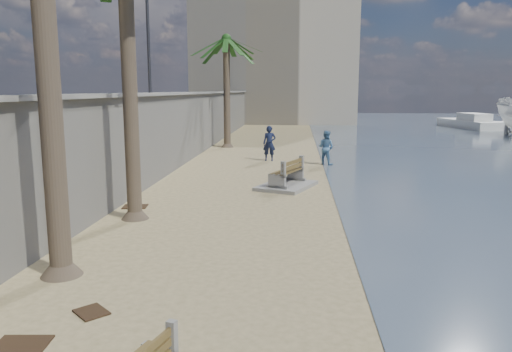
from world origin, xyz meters
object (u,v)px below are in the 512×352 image
object	(u,v)px
bench_far	(287,176)
person_b	(326,146)
yacht_far	(468,125)
person_a	(269,141)
palm_back	(226,40)
sailboat_west	(511,124)

from	to	relation	value
bench_far	person_b	xyz separation A→B (m)	(1.84, 6.21, 0.49)
yacht_far	person_a	bearing A→B (deg)	132.47
palm_back	sailboat_west	bearing A→B (deg)	37.07
bench_far	yacht_far	size ratio (longest dim) A/B	0.35
bench_far	palm_back	xyz separation A→B (m)	(-4.19, 13.47, 6.37)
person_b	sailboat_west	world-z (taller)	sailboat_west
bench_far	yacht_far	world-z (taller)	yacht_far
bench_far	person_a	distance (m)	7.41
person_a	yacht_far	distance (m)	30.66
bench_far	palm_back	world-z (taller)	palm_back
person_b	sailboat_west	bearing A→B (deg)	-94.06
palm_back	yacht_far	distance (m)	28.97
person_a	person_b	world-z (taller)	person_a
palm_back	sailboat_west	xyz separation A→B (m)	(25.89, 19.56, -6.50)
sailboat_west	person_a	bearing A→B (deg)	-131.52
palm_back	bench_far	bearing A→B (deg)	-72.74
person_b	sailboat_west	distance (m)	33.38
person_b	palm_back	bearing A→B (deg)	-17.84
palm_back	yacht_far	xyz separation A→B (m)	(21.37, 18.46, -6.48)
bench_far	sailboat_west	size ratio (longest dim) A/B	0.33
sailboat_west	person_b	bearing A→B (deg)	-126.53
person_a	sailboat_west	xyz separation A→B (m)	(22.78, 25.73, -0.73)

